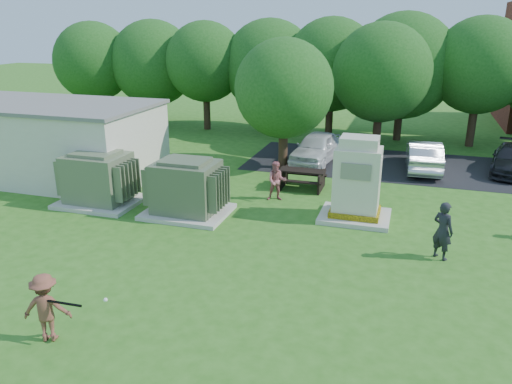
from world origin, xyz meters
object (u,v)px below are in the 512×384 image
(transformer_right, at_px, (187,189))
(car_silver_a, at_px, (424,156))
(generator_cabinet, at_px, (357,184))
(person_by_generator, at_px, (443,231))
(transformer_left, at_px, (98,180))
(person_at_picnic, at_px, (277,181))
(car_white, at_px, (317,148))
(picnic_table, at_px, (302,177))
(batter, at_px, (46,308))

(transformer_right, xyz_separation_m, car_silver_a, (8.27, 8.56, -0.26))
(generator_cabinet, xyz_separation_m, car_silver_a, (2.34, 7.18, -0.60))
(car_silver_a, bearing_deg, person_by_generator, 89.91)
(transformer_left, xyz_separation_m, transformer_right, (3.70, 0.00, 0.00))
(person_at_picnic, distance_m, car_silver_a, 8.26)
(transformer_left, xyz_separation_m, person_by_generator, (12.44, -1.06, -0.08))
(car_white, distance_m, car_silver_a, 5.11)
(generator_cabinet, relative_size, car_silver_a, 0.70)
(picnic_table, relative_size, person_at_picnic, 1.21)
(person_at_picnic, height_order, car_silver_a, person_at_picnic)
(picnic_table, relative_size, car_white, 0.44)
(transformer_right, relative_size, person_at_picnic, 1.91)
(batter, relative_size, person_at_picnic, 1.02)
(transformer_left, height_order, person_by_generator, transformer_left)
(generator_cabinet, xyz_separation_m, person_by_generator, (2.81, -2.44, -0.42))
(person_by_generator, distance_m, car_silver_a, 9.63)
(transformer_left, relative_size, person_at_picnic, 1.91)
(transformer_right, bearing_deg, car_white, 69.54)
(generator_cabinet, xyz_separation_m, picnic_table, (-2.55, 2.78, -0.80))
(transformer_left, distance_m, person_by_generator, 12.49)
(picnic_table, xyz_separation_m, car_silver_a, (4.89, 4.40, 0.20))
(generator_cabinet, height_order, car_white, generator_cabinet)
(transformer_right, xyz_separation_m, picnic_table, (3.38, 4.16, -0.46))
(person_by_generator, xyz_separation_m, car_silver_a, (-0.48, 9.62, -0.19))
(picnic_table, relative_size, batter, 1.19)
(generator_cabinet, bearing_deg, person_at_picnic, 161.72)
(person_by_generator, bearing_deg, generator_cabinet, -3.93)
(person_at_picnic, relative_size, car_silver_a, 0.37)
(generator_cabinet, distance_m, batter, 10.86)
(transformer_right, height_order, car_silver_a, transformer_right)
(transformer_left, bearing_deg, generator_cabinet, 8.12)
(transformer_right, height_order, generator_cabinet, generator_cabinet)
(transformer_right, distance_m, car_white, 9.04)
(batter, bearing_deg, generator_cabinet, -140.19)
(person_by_generator, bearing_deg, person_at_picnic, 6.82)
(car_silver_a, bearing_deg, transformer_right, 43.08)
(transformer_left, bearing_deg, car_white, 50.99)
(transformer_right, height_order, batter, transformer_right)
(person_by_generator, bearing_deg, transformer_left, 32.10)
(transformer_right, distance_m, person_at_picnic, 3.66)
(transformer_right, distance_m, batter, 7.92)
(generator_cabinet, height_order, person_by_generator, generator_cabinet)
(transformer_left, relative_size, car_silver_a, 0.70)
(transformer_left, height_order, person_at_picnic, transformer_left)
(transformer_left, relative_size, car_white, 0.69)
(person_at_picnic, bearing_deg, transformer_right, -154.97)
(picnic_table, bearing_deg, transformer_right, -129.09)
(person_by_generator, height_order, car_silver_a, person_by_generator)
(transformer_left, bearing_deg, person_by_generator, -4.88)
(picnic_table, relative_size, car_silver_a, 0.44)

